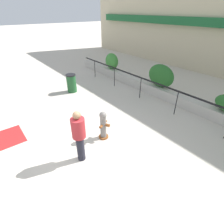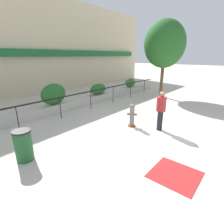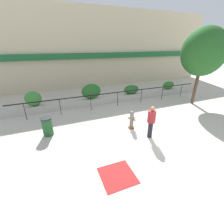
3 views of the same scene
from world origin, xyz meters
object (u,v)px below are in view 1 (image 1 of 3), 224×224
(pedestrian, at_px, (79,134))
(trash_bin, at_px, (71,83))
(hedge_bush_0, at_px, (112,61))
(hedge_bush_1, at_px, (161,76))
(fire_hydrant, at_px, (103,125))

(pedestrian, xyz_separation_m, trash_bin, (-4.94, 2.20, -0.48))
(pedestrian, height_order, trash_bin, pedestrian)
(hedge_bush_0, height_order, hedge_bush_1, hedge_bush_1)
(hedge_bush_1, bearing_deg, trash_bin, -133.54)
(hedge_bush_0, height_order, pedestrian, pedestrian)
(hedge_bush_0, distance_m, fire_hydrant, 7.01)
(hedge_bush_0, height_order, fire_hydrant, hedge_bush_0)
(hedge_bush_1, distance_m, fire_hydrant, 4.72)
(trash_bin, bearing_deg, fire_hydrant, -12.86)
(hedge_bush_1, bearing_deg, fire_hydrant, -75.77)
(pedestrian, bearing_deg, hedge_bush_0, 135.16)
(hedge_bush_0, bearing_deg, trash_bin, -76.99)
(fire_hydrant, relative_size, trash_bin, 1.07)
(fire_hydrant, distance_m, trash_bin, 4.61)
(hedge_bush_1, relative_size, trash_bin, 1.53)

